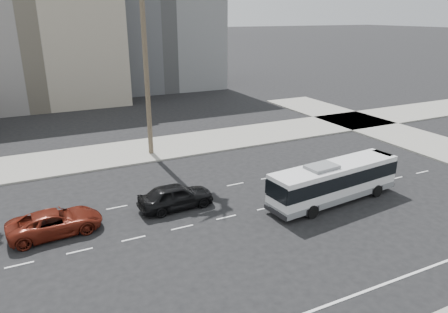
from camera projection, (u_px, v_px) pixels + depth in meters
ground at (266, 208)px, 27.49m from camera, size 700.00×700.00×0.00m
sidewalk_north at (184, 144)px, 40.61m from camera, size 120.00×7.00×0.15m
midrise_beige_west at (28, 38)px, 57.72m from camera, size 24.00×18.00×18.00m
midrise_gray_center at (150, 9)px, 70.61m from camera, size 20.00×20.00×26.00m
city_bus at (334, 181)px, 28.04m from camera, size 10.32×3.28×2.91m
car_a at (176, 196)px, 27.28m from camera, size 2.20×5.09×1.71m
car_b at (55, 222)px, 24.11m from camera, size 2.85×5.49×1.48m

